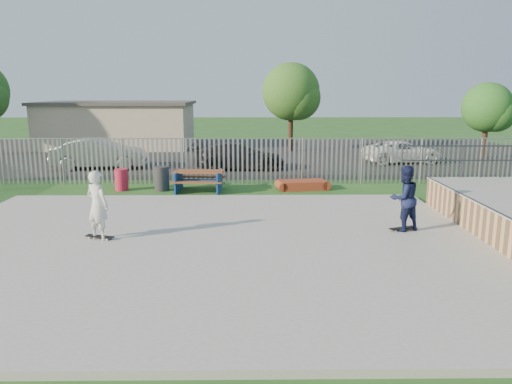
{
  "coord_description": "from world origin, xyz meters",
  "views": [
    {
      "loc": [
        1.34,
        -12.49,
        4.13
      ],
      "look_at": [
        1.5,
        2.0,
        1.1
      ],
      "focal_mm": 35.0,
      "sensor_mm": 36.0,
      "label": 1
    }
  ],
  "objects_px": {
    "funbox": "(303,185)",
    "picnic_table": "(199,181)",
    "trash_bin_grey": "(162,179)",
    "tree_right": "(487,108)",
    "car_dark": "(239,156)",
    "skater_navy": "(404,198)",
    "tree_mid": "(291,92)",
    "car_silver": "(99,154)",
    "skater_white": "(98,205)",
    "car_white": "(403,152)",
    "trash_bin_red": "(121,180)"
  },
  "relations": [
    {
      "from": "picnic_table",
      "to": "tree_mid",
      "type": "distance_m",
      "value": 14.27
    },
    {
      "from": "picnic_table",
      "to": "skater_navy",
      "type": "xyz_separation_m",
      "value": [
        6.43,
        -6.31,
        0.65
      ]
    },
    {
      "from": "trash_bin_grey",
      "to": "tree_right",
      "type": "height_order",
      "value": "tree_right"
    },
    {
      "from": "skater_white",
      "to": "car_silver",
      "type": "bearing_deg",
      "value": -45.14
    },
    {
      "from": "funbox",
      "to": "tree_right",
      "type": "distance_m",
      "value": 15.1
    },
    {
      "from": "trash_bin_grey",
      "to": "car_white",
      "type": "xyz_separation_m",
      "value": [
        12.16,
        7.54,
        0.13
      ]
    },
    {
      "from": "funbox",
      "to": "picnic_table",
      "type": "bearing_deg",
      "value": 175.43
    },
    {
      "from": "picnic_table",
      "to": "skater_navy",
      "type": "height_order",
      "value": "skater_navy"
    },
    {
      "from": "funbox",
      "to": "trash_bin_red",
      "type": "relative_size",
      "value": 2.2
    },
    {
      "from": "funbox",
      "to": "trash_bin_grey",
      "type": "height_order",
      "value": "trash_bin_grey"
    },
    {
      "from": "skater_navy",
      "to": "trash_bin_grey",
      "type": "bearing_deg",
      "value": -60.34
    },
    {
      "from": "trash_bin_red",
      "to": "trash_bin_grey",
      "type": "relative_size",
      "value": 0.9
    },
    {
      "from": "trash_bin_grey",
      "to": "car_silver",
      "type": "distance_m",
      "value": 6.99
    },
    {
      "from": "car_silver",
      "to": "tree_mid",
      "type": "height_order",
      "value": "tree_mid"
    },
    {
      "from": "car_white",
      "to": "skater_white",
      "type": "bearing_deg",
      "value": 130.73
    },
    {
      "from": "funbox",
      "to": "car_white",
      "type": "relative_size",
      "value": 0.45
    },
    {
      "from": "funbox",
      "to": "tree_mid",
      "type": "xyz_separation_m",
      "value": [
        0.49,
        12.69,
        3.7
      ]
    },
    {
      "from": "funbox",
      "to": "tree_mid",
      "type": "relative_size",
      "value": 0.34
    },
    {
      "from": "car_white",
      "to": "skater_white",
      "type": "height_order",
      "value": "skater_white"
    },
    {
      "from": "tree_right",
      "to": "skater_navy",
      "type": "distance_m",
      "value": 18.5
    },
    {
      "from": "car_silver",
      "to": "car_dark",
      "type": "xyz_separation_m",
      "value": [
        7.22,
        -0.27,
        -0.11
      ]
    },
    {
      "from": "trash_bin_red",
      "to": "car_white",
      "type": "distance_m",
      "value": 15.72
    },
    {
      "from": "picnic_table",
      "to": "trash_bin_red",
      "type": "distance_m",
      "value": 3.2
    },
    {
      "from": "picnic_table",
      "to": "car_silver",
      "type": "bearing_deg",
      "value": 138.12
    },
    {
      "from": "car_silver",
      "to": "car_dark",
      "type": "relative_size",
      "value": 1.02
    },
    {
      "from": "trash_bin_red",
      "to": "trash_bin_grey",
      "type": "height_order",
      "value": "trash_bin_grey"
    },
    {
      "from": "picnic_table",
      "to": "tree_right",
      "type": "bearing_deg",
      "value": 33.88
    },
    {
      "from": "car_silver",
      "to": "skater_white",
      "type": "xyz_separation_m",
      "value": [
        3.75,
        -12.8,
        0.28
      ]
    },
    {
      "from": "trash_bin_grey",
      "to": "funbox",
      "type": "bearing_deg",
      "value": 1.52
    },
    {
      "from": "skater_navy",
      "to": "skater_white",
      "type": "bearing_deg",
      "value": -16.3
    },
    {
      "from": "skater_white",
      "to": "tree_mid",
      "type": "bearing_deg",
      "value": -80.0
    },
    {
      "from": "picnic_table",
      "to": "trash_bin_grey",
      "type": "relative_size",
      "value": 2.12
    },
    {
      "from": "skater_white",
      "to": "skater_navy",
      "type": "bearing_deg",
      "value": -146.5
    },
    {
      "from": "car_silver",
      "to": "tree_right",
      "type": "distance_m",
      "value": 22.11
    },
    {
      "from": "trash_bin_red",
      "to": "car_white",
      "type": "bearing_deg",
      "value": 28.49
    },
    {
      "from": "trash_bin_red",
      "to": "picnic_table",
      "type": "bearing_deg",
      "value": -3.61
    },
    {
      "from": "picnic_table",
      "to": "skater_white",
      "type": "height_order",
      "value": "skater_white"
    },
    {
      "from": "trash_bin_red",
      "to": "funbox",
      "type": "bearing_deg",
      "value": 0.91
    },
    {
      "from": "picnic_table",
      "to": "car_white",
      "type": "xyz_separation_m",
      "value": [
        10.62,
        7.7,
        0.2
      ]
    },
    {
      "from": "tree_mid",
      "to": "tree_right",
      "type": "relative_size",
      "value": 1.29
    },
    {
      "from": "car_dark",
      "to": "car_white",
      "type": "xyz_separation_m",
      "value": [
        9.12,
        2.2,
        -0.07
      ]
    },
    {
      "from": "car_dark",
      "to": "tree_right",
      "type": "distance_m",
      "value": 15.17
    },
    {
      "from": "car_silver",
      "to": "car_dark",
      "type": "bearing_deg",
      "value": -97.97
    },
    {
      "from": "trash_bin_grey",
      "to": "trash_bin_red",
      "type": "bearing_deg",
      "value": 178.74
    },
    {
      "from": "trash_bin_grey",
      "to": "tree_mid",
      "type": "relative_size",
      "value": 0.17
    },
    {
      "from": "picnic_table",
      "to": "skater_navy",
      "type": "bearing_deg",
      "value": -41.08
    },
    {
      "from": "funbox",
      "to": "skater_navy",
      "type": "bearing_deg",
      "value": -80.76
    },
    {
      "from": "funbox",
      "to": "tree_right",
      "type": "height_order",
      "value": "tree_right"
    },
    {
      "from": "picnic_table",
      "to": "car_dark",
      "type": "xyz_separation_m",
      "value": [
        1.51,
        5.5,
        0.27
      ]
    },
    {
      "from": "tree_mid",
      "to": "skater_navy",
      "type": "xyz_separation_m",
      "value": [
        1.68,
        -19.31,
        -2.8
      ]
    }
  ]
}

